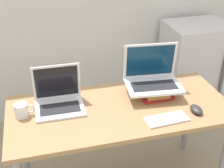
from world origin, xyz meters
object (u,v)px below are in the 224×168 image
object	(u,v)px
book_stack	(153,90)
laptop_on_books	(152,77)
laptop_left	(59,99)
mug	(22,110)
mini_fridge	(192,71)
wireless_keyboard	(167,119)
mouse	(196,109)

from	to	relation	value
book_stack	laptop_on_books	distance (m)	0.09
laptop_left	book_stack	bearing A→B (deg)	-1.27
mug	mini_fridge	xyz separation A→B (m)	(1.56, 0.72, -0.28)
laptop_left	wireless_keyboard	bearing A→B (deg)	-27.69
laptop_on_books	mini_fridge	xyz separation A→B (m)	(0.69, 0.66, -0.36)
laptop_on_books	mini_fridge	distance (m)	1.02
mouse	mug	distance (m)	1.08
wireless_keyboard	book_stack	bearing A→B (deg)	83.83
book_stack	mug	world-z (taller)	mug
mini_fridge	book_stack	bearing A→B (deg)	-135.27
wireless_keyboard	mouse	size ratio (longest dim) A/B	2.43
mouse	mini_fridge	size ratio (longest dim) A/B	0.12
mug	mini_fridge	distance (m)	1.75
book_stack	mouse	xyz separation A→B (m)	(0.18, -0.27, -0.01)
mouse	laptop_left	bearing A→B (deg)	160.87
laptop_on_books	mini_fridge	bearing A→B (deg)	43.49
laptop_left	mini_fridge	xyz separation A→B (m)	(1.33, 0.67, -0.29)
book_stack	wireless_keyboard	xyz separation A→B (m)	(-0.03, -0.31, -0.02)
wireless_keyboard	mug	world-z (taller)	mug
wireless_keyboard	mini_fridge	world-z (taller)	mini_fridge
mouse	mini_fridge	xyz separation A→B (m)	(0.51, 0.95, -0.26)
laptop_left	mug	bearing A→B (deg)	-166.75
book_stack	mug	size ratio (longest dim) A/B	1.96
laptop_on_books	mug	xyz separation A→B (m)	(-0.87, -0.07, -0.08)
laptop_left	book_stack	world-z (taller)	laptop_left
book_stack	wireless_keyboard	size ratio (longest dim) A/B	0.92
laptop_left	mug	distance (m)	0.24
laptop_on_books	mouse	distance (m)	0.36
laptop_left	mouse	distance (m)	0.87
book_stack	wireless_keyboard	world-z (taller)	book_stack
mouse	mini_fridge	distance (m)	1.11
mug	book_stack	bearing A→B (deg)	2.64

